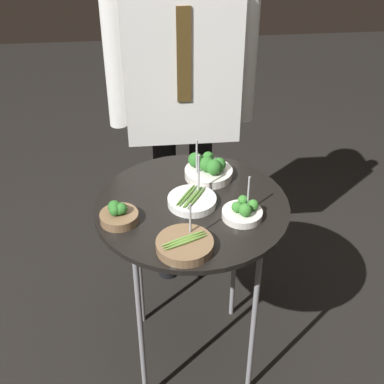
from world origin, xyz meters
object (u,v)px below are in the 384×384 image
(waiter_figure, at_px, (182,82))
(bowl_broccoli_near_rim, at_px, (119,215))
(bowl_broccoli_front_right, at_px, (243,211))
(bowl_broccoli_mid_right, at_px, (208,169))
(bowl_asparagus_back_left, at_px, (185,245))
(serving_cart, at_px, (192,218))
(bowl_asparagus_front_center, at_px, (191,200))

(waiter_figure, bearing_deg, bowl_broccoli_near_rim, -114.38)
(bowl_broccoli_front_right, relative_size, waiter_figure, 0.09)
(bowl_broccoli_mid_right, xyz_separation_m, bowl_asparagus_back_left, (-0.12, -0.39, -0.02))
(bowl_broccoli_front_right, bearing_deg, waiter_figure, 104.28)
(bowl_broccoli_mid_right, bearing_deg, serving_cart, -114.93)
(bowl_broccoli_mid_right, height_order, bowl_asparagus_back_left, bowl_broccoli_mid_right)
(bowl_asparagus_back_left, bearing_deg, waiter_figure, 85.63)
(bowl_broccoli_front_right, xyz_separation_m, bowl_asparagus_back_left, (-0.20, -0.14, -0.01))
(bowl_broccoli_mid_right, height_order, bowl_asparagus_front_center, bowl_asparagus_front_center)
(serving_cart, height_order, bowl_broccoli_mid_right, bowl_broccoli_mid_right)
(serving_cart, distance_m, bowl_broccoli_near_rim, 0.27)
(bowl_asparagus_front_center, distance_m, waiter_figure, 0.54)
(bowl_asparagus_front_center, bearing_deg, bowl_asparagus_back_left, -100.31)
(bowl_broccoli_front_right, distance_m, bowl_broccoli_mid_right, 0.27)
(bowl_broccoli_mid_right, bearing_deg, waiter_figure, 101.50)
(bowl_broccoli_front_right, relative_size, bowl_asparagus_front_center, 0.81)
(bowl_broccoli_mid_right, relative_size, bowl_asparagus_front_center, 1.03)
(bowl_broccoli_mid_right, relative_size, waiter_figure, 0.11)
(bowl_broccoli_mid_right, xyz_separation_m, bowl_asparagus_front_center, (-0.08, -0.16, -0.02))
(bowl_broccoli_mid_right, xyz_separation_m, bowl_broccoli_near_rim, (-0.32, -0.23, -0.01))
(bowl_asparagus_back_left, relative_size, waiter_figure, 0.11)
(bowl_asparagus_front_center, height_order, bowl_asparagus_back_left, bowl_asparagus_front_center)
(bowl_broccoli_near_rim, bearing_deg, bowl_asparagus_back_left, -38.83)
(bowl_broccoli_front_right, height_order, bowl_asparagus_back_left, same)
(waiter_figure, bearing_deg, bowl_asparagus_back_left, -94.37)
(serving_cart, distance_m, bowl_asparagus_front_center, 0.07)
(bowl_asparagus_back_left, height_order, waiter_figure, waiter_figure)
(bowl_broccoli_mid_right, relative_size, bowl_asparagus_back_left, 0.99)
(bowl_asparagus_front_center, relative_size, bowl_asparagus_back_left, 0.96)
(serving_cart, bearing_deg, bowl_asparagus_front_center, 142.97)
(serving_cart, bearing_deg, bowl_broccoli_mid_right, 65.07)
(bowl_asparagus_front_center, bearing_deg, waiter_figure, 88.48)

